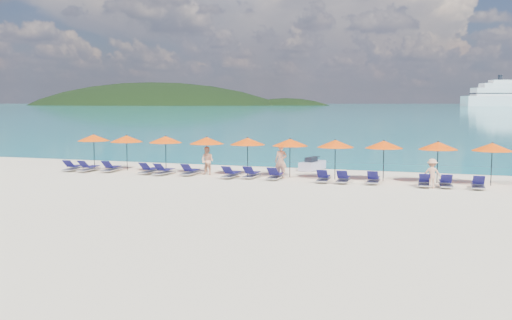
% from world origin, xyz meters
% --- Properties ---
extents(ground, '(1400.00, 1400.00, 0.00)m').
position_xyz_m(ground, '(0.00, 0.00, 0.00)').
color(ground, beige).
extents(sea, '(1600.00, 1300.00, 0.01)m').
position_xyz_m(sea, '(0.00, 660.00, 0.01)').
color(sea, '#1FA9B2').
rests_on(sea, ground).
extents(headland_main, '(374.00, 242.00, 126.50)m').
position_xyz_m(headland_main, '(-300.00, 540.00, -38.00)').
color(headland_main, black).
rests_on(headland_main, ground).
extents(headland_small, '(162.00, 126.00, 85.50)m').
position_xyz_m(headland_small, '(-150.00, 560.00, -35.00)').
color(headland_small, black).
rests_on(headland_small, ground).
extents(jetski, '(1.34, 2.44, 0.82)m').
position_xyz_m(jetski, '(1.72, 9.21, 0.34)').
color(jetski, '#AAA7C6').
rests_on(jetski, ground).
extents(beachgoer_a, '(0.72, 0.48, 1.94)m').
position_xyz_m(beachgoer_a, '(0.85, 4.97, 0.97)').
color(beachgoer_a, tan).
rests_on(beachgoer_a, ground).
extents(beachgoer_b, '(0.88, 0.59, 1.68)m').
position_xyz_m(beachgoer_b, '(-3.66, 4.88, 0.84)').
color(beachgoer_b, tan).
rests_on(beachgoer_b, ground).
extents(beachgoer_c, '(0.98, 0.48, 1.49)m').
position_xyz_m(beachgoer_c, '(9.12, 3.68, 0.75)').
color(beachgoer_c, tan).
rests_on(beachgoer_c, ground).
extents(umbrella_0, '(2.10, 2.10, 2.28)m').
position_xyz_m(umbrella_0, '(-11.91, 5.53, 2.02)').
color(umbrella_0, black).
rests_on(umbrella_0, ground).
extents(umbrella_1, '(2.10, 2.10, 2.28)m').
position_xyz_m(umbrella_1, '(-9.36, 5.32, 2.02)').
color(umbrella_1, black).
rests_on(umbrella_1, ground).
extents(umbrella_2, '(2.10, 2.10, 2.28)m').
position_xyz_m(umbrella_2, '(-6.71, 5.48, 2.02)').
color(umbrella_2, black).
rests_on(umbrella_2, ground).
extents(umbrella_3, '(2.10, 2.10, 2.28)m').
position_xyz_m(umbrella_3, '(-3.90, 5.37, 2.02)').
color(umbrella_3, black).
rests_on(umbrella_3, ground).
extents(umbrella_4, '(2.10, 2.10, 2.28)m').
position_xyz_m(umbrella_4, '(-1.36, 5.51, 2.02)').
color(umbrella_4, black).
rests_on(umbrella_4, ground).
extents(umbrella_5, '(2.10, 2.10, 2.28)m').
position_xyz_m(umbrella_5, '(1.26, 5.41, 2.02)').
color(umbrella_5, black).
rests_on(umbrella_5, ground).
extents(umbrella_6, '(2.10, 2.10, 2.28)m').
position_xyz_m(umbrella_6, '(3.89, 5.32, 2.02)').
color(umbrella_6, black).
rests_on(umbrella_6, ground).
extents(umbrella_7, '(2.10, 2.10, 2.28)m').
position_xyz_m(umbrella_7, '(6.53, 5.53, 2.02)').
color(umbrella_7, black).
rests_on(umbrella_7, ground).
extents(umbrella_8, '(2.10, 2.10, 2.28)m').
position_xyz_m(umbrella_8, '(9.35, 5.57, 2.02)').
color(umbrella_8, black).
rests_on(umbrella_8, ground).
extents(umbrella_9, '(2.10, 2.10, 2.28)m').
position_xyz_m(umbrella_9, '(12.02, 5.54, 2.02)').
color(umbrella_9, black).
rests_on(umbrella_9, ground).
extents(lounger_0, '(0.79, 1.75, 0.66)m').
position_xyz_m(lounger_0, '(-12.46, 4.02, 0.24)').
color(lounger_0, silver).
rests_on(lounger_0, ground).
extents(lounger_1, '(0.65, 1.71, 0.66)m').
position_xyz_m(lounger_1, '(-11.33, 4.04, 0.24)').
color(lounger_1, silver).
rests_on(lounger_1, ground).
extents(lounger_2, '(0.74, 1.74, 0.66)m').
position_xyz_m(lounger_2, '(-9.92, 4.39, 0.24)').
color(lounger_2, silver).
rests_on(lounger_2, ground).
extents(lounger_3, '(0.69, 1.72, 0.66)m').
position_xyz_m(lounger_3, '(-7.19, 4.23, 0.24)').
color(lounger_3, silver).
rests_on(lounger_3, ground).
extents(lounger_4, '(0.77, 1.75, 0.66)m').
position_xyz_m(lounger_4, '(-6.12, 4.09, 0.24)').
color(lounger_4, silver).
rests_on(lounger_4, ground).
extents(lounger_5, '(0.64, 1.71, 0.66)m').
position_xyz_m(lounger_5, '(-4.55, 4.38, 0.24)').
color(lounger_5, silver).
rests_on(lounger_5, ground).
extents(lounger_6, '(0.72, 1.73, 0.66)m').
position_xyz_m(lounger_6, '(-1.83, 4.02, 0.24)').
color(lounger_6, silver).
rests_on(lounger_6, ground).
extents(lounger_7, '(0.64, 1.71, 0.66)m').
position_xyz_m(lounger_7, '(-0.72, 4.35, 0.24)').
color(lounger_7, silver).
rests_on(lounger_7, ground).
extents(lounger_8, '(0.63, 1.70, 0.66)m').
position_xyz_m(lounger_8, '(0.74, 4.22, 0.24)').
color(lounger_8, silver).
rests_on(lounger_8, ground).
extents(lounger_9, '(0.74, 1.74, 0.66)m').
position_xyz_m(lounger_9, '(3.50, 4.04, 0.24)').
color(lounger_9, silver).
rests_on(lounger_9, ground).
extents(lounger_10, '(0.70, 1.73, 0.66)m').
position_xyz_m(lounger_10, '(4.58, 4.07, 0.24)').
color(lounger_10, silver).
rests_on(lounger_10, ground).
extents(lounger_11, '(0.68, 1.72, 0.66)m').
position_xyz_m(lounger_11, '(6.14, 4.31, 0.24)').
color(lounger_11, silver).
rests_on(lounger_11, ground).
extents(lounger_12, '(0.67, 1.72, 0.66)m').
position_xyz_m(lounger_12, '(8.76, 4.05, 0.24)').
color(lounger_12, silver).
rests_on(lounger_12, ground).
extents(lounger_13, '(0.75, 1.74, 0.66)m').
position_xyz_m(lounger_13, '(9.78, 4.13, 0.24)').
color(lounger_13, silver).
rests_on(lounger_13, ground).
extents(lounger_14, '(0.63, 1.70, 0.66)m').
position_xyz_m(lounger_14, '(11.33, 4.12, 0.24)').
color(lounger_14, silver).
rests_on(lounger_14, ground).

